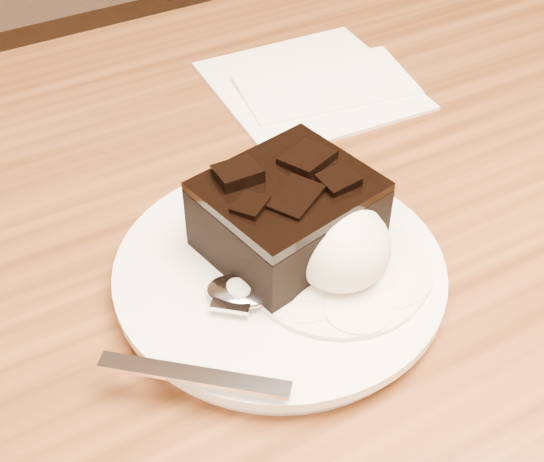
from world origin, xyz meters
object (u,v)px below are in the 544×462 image
plate (280,275)px  brownie (288,219)px  ice_cream_scoop (339,245)px  spoon (239,294)px  napkin (311,84)px

plate → brownie: (0.01, 0.01, 0.03)m
ice_cream_scoop → spoon: 0.07m
brownie → plate: bearing=-134.9°
spoon → ice_cream_scoop: bearing=-57.1°
plate → spoon: spoon is taller
spoon → brownie: bearing=-20.8°
plate → brownie: size_ratio=2.14×
ice_cream_scoop → spoon: size_ratio=0.42×
plate → spoon: (-0.04, -0.01, 0.01)m
ice_cream_scoop → brownie: bearing=112.7°
plate → napkin: plate is taller
ice_cream_scoop → napkin: bearing=61.6°
brownie → ice_cream_scoop: bearing=-67.3°
spoon → plate: bearing=-29.3°
ice_cream_scoop → spoon: (-0.07, 0.01, -0.02)m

